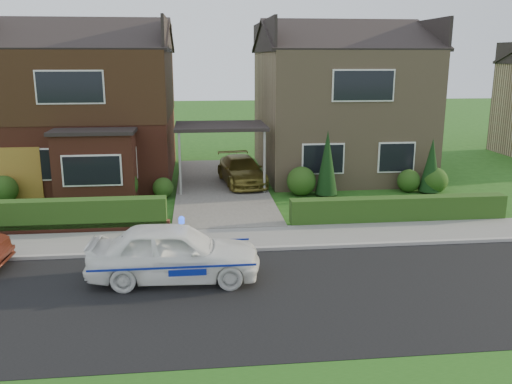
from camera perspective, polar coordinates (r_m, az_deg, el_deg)
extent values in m
plane|color=#1F4E14|center=(13.08, -1.35, -10.95)|extent=(120.00, 120.00, 0.00)
cube|color=black|center=(13.08, -1.35, -10.95)|extent=(60.00, 6.00, 0.02)
cube|color=#9E9993|center=(15.87, -2.30, -6.12)|extent=(60.00, 0.16, 0.12)
cube|color=slate|center=(16.86, -2.56, -4.93)|extent=(60.00, 2.00, 0.10)
cube|color=#666059|center=(23.49, -3.67, 0.54)|extent=(3.80, 12.00, 0.12)
cube|color=brown|center=(26.39, -16.88, 7.72)|extent=(7.20, 8.00, 5.80)
cube|color=white|center=(23.09, -22.24, 2.68)|extent=(1.80, 0.08, 1.30)
cube|color=white|center=(22.42, -14.44, 2.97)|extent=(1.60, 0.08, 1.30)
cube|color=white|center=(22.35, -19.00, 10.39)|extent=(2.60, 0.08, 1.30)
cube|color=black|center=(26.29, -17.11, 10.86)|extent=(7.26, 8.06, 2.90)
cube|color=brown|center=(21.89, -16.53, 2.44)|extent=(3.00, 1.40, 2.70)
cube|color=black|center=(21.66, -16.79, 6.12)|extent=(3.20, 1.60, 0.14)
cube|color=#93795A|center=(26.83, 8.53, 8.25)|extent=(7.20, 8.00, 5.80)
cube|color=white|center=(22.79, 7.07, 3.49)|extent=(1.80, 0.08, 1.30)
cube|color=white|center=(23.71, 14.56, 3.55)|extent=(1.60, 0.08, 1.30)
cube|color=white|center=(22.86, 11.24, 10.94)|extent=(2.60, 0.08, 1.30)
cube|color=black|center=(23.02, -3.77, 6.94)|extent=(3.80, 3.00, 0.14)
cylinder|color=gray|center=(21.83, -8.01, 2.86)|extent=(0.10, 0.10, 2.70)
cylinder|color=gray|center=(21.99, 0.89, 3.08)|extent=(0.10, 0.10, 2.70)
cube|color=brown|center=(23.39, -24.21, 1.75)|extent=(2.20, 0.10, 2.10)
cube|color=brown|center=(18.57, -21.02, -3.67)|extent=(7.70, 0.25, 0.36)
cube|color=#193912|center=(18.76, -20.86, -4.06)|extent=(7.50, 0.55, 0.90)
cube|color=#193912|center=(19.27, 14.69, -3.11)|extent=(7.50, 0.55, 0.80)
sphere|color=#193912|center=(23.15, -25.02, 0.25)|extent=(1.08, 1.08, 1.08)
sphere|color=#193912|center=(21.88, -14.00, 0.75)|extent=(1.32, 1.32, 1.32)
sphere|color=#193912|center=(22.06, -9.75, 0.44)|extent=(0.84, 0.84, 0.84)
sphere|color=#193912|center=(22.18, 4.79, 1.15)|extent=(1.20, 1.20, 1.20)
sphere|color=#193912|center=(23.61, 15.77, 1.15)|extent=(0.96, 0.96, 0.96)
sphere|color=#193912|center=(23.72, 18.29, 1.17)|extent=(1.08, 1.08, 1.08)
cone|color=black|center=(22.06, 7.48, 2.86)|extent=(0.90, 0.90, 2.60)
cone|color=black|center=(23.52, 17.95, 2.49)|extent=(0.90, 0.90, 2.20)
imported|color=white|center=(13.89, -8.58, -6.32)|extent=(1.96, 4.40, 1.47)
sphere|color=#193FF2|center=(13.62, -7.80, -3.08)|extent=(0.17, 0.17, 0.17)
cube|color=navy|center=(13.09, -8.71, -7.88)|extent=(3.97, 0.02, 0.05)
cube|color=navy|center=(14.73, -8.45, -5.36)|extent=(3.97, 0.01, 0.05)
ellipsoid|color=black|center=(13.81, -13.67, -5.43)|extent=(0.22, 0.17, 0.21)
sphere|color=white|center=(13.75, -13.64, -5.55)|extent=(0.11, 0.11, 0.11)
sphere|color=black|center=(13.74, -13.63, -4.90)|extent=(0.13, 0.13, 0.13)
cone|color=black|center=(13.73, -13.83, -4.64)|extent=(0.04, 0.04, 0.05)
cone|color=black|center=(13.72, -13.46, -4.63)|extent=(0.04, 0.04, 0.05)
imported|color=olive|center=(23.70, -1.54, 2.29)|extent=(2.17, 4.24, 1.18)
imported|color=gray|center=(19.62, -13.29, -1.60)|extent=(0.43, 0.33, 0.74)
imported|color=gray|center=(18.81, -10.63, -1.94)|extent=(0.67, 0.67, 0.86)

